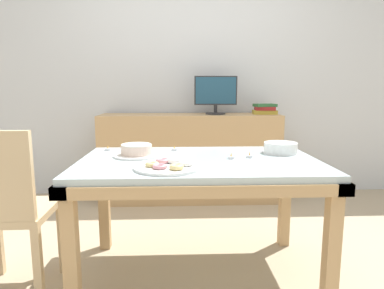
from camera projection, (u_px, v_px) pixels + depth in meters
ground_plane at (198, 274)px, 2.12m from camera, size 12.00×12.00×0.00m
wall_back at (189, 73)px, 3.65m from camera, size 8.00×0.10×2.60m
dining_table at (199, 175)px, 2.02m from camera, size 1.42×0.89×0.73m
chair at (6, 207)px, 1.79m from camera, size 0.43×0.43×0.94m
sideboard at (190, 157)px, 3.49m from camera, size 1.79×0.44×0.88m
computer_monitor at (216, 95)px, 3.40m from camera, size 0.42×0.20×0.38m
book_stack at (265, 109)px, 3.44m from camera, size 0.24×0.18×0.10m
cake_chocolate_round at (136, 151)px, 2.09m from camera, size 0.28×0.28×0.08m
pastry_platter at (168, 166)px, 1.77m from camera, size 0.36×0.36×0.04m
plate_stack at (280, 148)px, 2.18m from camera, size 0.21×0.21×0.07m
tealight_left_edge at (250, 156)px, 2.05m from camera, size 0.04×0.04×0.04m
tealight_near_front at (174, 149)px, 2.28m from camera, size 0.04×0.04×0.04m
tealight_right_edge at (108, 149)px, 2.28m from camera, size 0.04×0.04×0.04m
tealight_near_cakes at (231, 157)px, 2.01m from camera, size 0.04×0.04×0.04m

